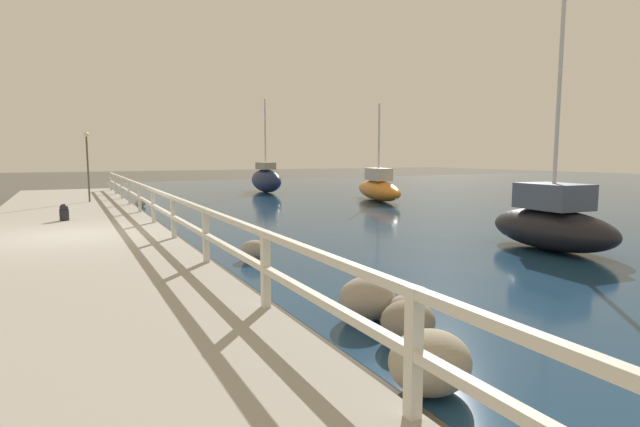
% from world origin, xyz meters
% --- Properties ---
extents(ground_plane, '(120.00, 120.00, 0.00)m').
position_xyz_m(ground_plane, '(0.00, 0.00, 0.00)').
color(ground_plane, '#4C473D').
extents(dock_walkway, '(4.47, 36.00, 0.28)m').
position_xyz_m(dock_walkway, '(0.00, 0.00, 0.14)').
color(dock_walkway, '#9E998E').
rests_on(dock_walkway, ground).
extents(railing, '(0.10, 32.50, 0.96)m').
position_xyz_m(railing, '(2.14, 0.00, 0.94)').
color(railing, silver).
rests_on(railing, dock_walkway).
extents(boulder_downstream, '(0.56, 0.50, 0.42)m').
position_xyz_m(boulder_downstream, '(3.38, -3.39, 0.21)').
color(boulder_downstream, gray).
rests_on(boulder_downstream, ground).
extents(boulder_upstream, '(0.51, 0.46, 0.38)m').
position_xyz_m(boulder_upstream, '(3.78, -8.03, 0.19)').
color(boulder_upstream, gray).
rests_on(boulder_upstream, ground).
extents(boulder_water_edge, '(0.43, 0.39, 0.32)m').
position_xyz_m(boulder_water_edge, '(2.74, 9.11, 0.16)').
color(boulder_water_edge, gray).
rests_on(boulder_water_edge, ground).
extents(boulder_far_strip, '(0.65, 0.59, 0.49)m').
position_xyz_m(boulder_far_strip, '(3.44, -8.52, 0.24)').
color(boulder_far_strip, slate).
rests_on(boulder_far_strip, ground).
extents(boulder_near_dock, '(0.78, 0.70, 0.58)m').
position_xyz_m(boulder_near_dock, '(2.85, -9.63, 0.29)').
color(boulder_near_dock, gray).
rests_on(boulder_near_dock, ground).
extents(boulder_mid_strip, '(0.76, 0.68, 0.57)m').
position_xyz_m(boulder_mid_strip, '(3.44, -7.64, 0.28)').
color(boulder_mid_strip, gray).
rests_on(boulder_mid_strip, ground).
extents(mooring_bollard, '(0.25, 0.25, 0.48)m').
position_xyz_m(mooring_bollard, '(-0.11, 3.06, 0.52)').
color(mooring_bollard, black).
rests_on(mooring_bollard, dock_walkway).
extents(dock_lamp, '(0.21, 0.21, 2.82)m').
position_xyz_m(dock_lamp, '(0.79, 9.19, 2.16)').
color(dock_lamp, '#514C47').
rests_on(dock_lamp, dock_walkway).
extents(sailboat_orange, '(2.45, 5.41, 4.57)m').
position_xyz_m(sailboat_orange, '(13.29, 6.94, 0.60)').
color(sailboat_orange, orange).
rests_on(sailboat_orange, water_surface).
extents(sailboat_black, '(1.79, 3.39, 7.68)m').
position_xyz_m(sailboat_black, '(9.83, -5.39, 0.63)').
color(sailboat_black, black).
rests_on(sailboat_black, water_surface).
extents(sailboat_navy, '(1.10, 4.34, 5.36)m').
position_xyz_m(sailboat_navy, '(10.41, 14.46, 0.75)').
color(sailboat_navy, '#192347').
rests_on(sailboat_navy, water_surface).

